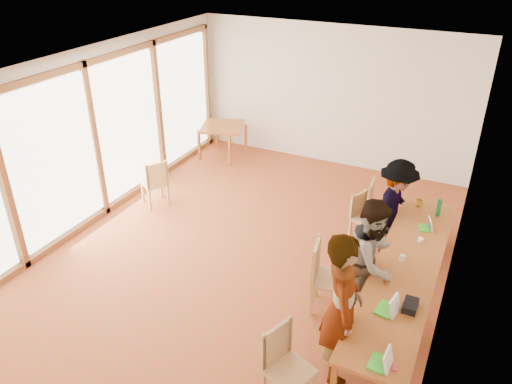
% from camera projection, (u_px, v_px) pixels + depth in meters
% --- Properties ---
extents(ground, '(8.00, 8.00, 0.00)m').
position_uv_depth(ground, '(248.00, 253.00, 8.12)').
color(ground, '#A44427').
rests_on(ground, ground).
extents(wall_back, '(6.00, 0.10, 3.00)m').
position_uv_depth(wall_back, '(332.00, 97.00, 10.59)').
color(wall_back, beige).
rests_on(wall_back, ground).
extents(wall_front, '(6.00, 0.10, 3.00)m').
position_uv_depth(wall_front, '(36.00, 351.00, 4.24)').
color(wall_front, beige).
rests_on(wall_front, ground).
extents(wall_right, '(0.10, 8.00, 3.00)m').
position_uv_depth(wall_right, '(461.00, 214.00, 6.26)').
color(wall_right, beige).
rests_on(wall_right, ground).
extents(window_wall, '(0.10, 8.00, 3.00)m').
position_uv_depth(window_wall, '(94.00, 137.00, 8.56)').
color(window_wall, white).
rests_on(window_wall, ground).
extents(ceiling, '(6.00, 8.00, 0.04)m').
position_uv_depth(ceiling, '(247.00, 67.00, 6.70)').
color(ceiling, white).
rests_on(ceiling, wall_back).
extents(communal_table, '(0.80, 4.00, 0.75)m').
position_uv_depth(communal_table, '(406.00, 270.00, 6.56)').
color(communal_table, '#A85A25').
rests_on(communal_table, ground).
extents(side_table, '(0.90, 0.90, 0.75)m').
position_uv_depth(side_table, '(222.00, 129.00, 11.22)').
color(side_table, '#A85A25').
rests_on(side_table, ground).
extents(chair_near, '(0.58, 0.58, 0.52)m').
position_uv_depth(chair_near, '(283.00, 357.00, 5.37)').
color(chair_near, tan).
rests_on(chair_near, ground).
extents(chair_mid, '(0.56, 0.56, 0.55)m').
position_uv_depth(chair_mid, '(323.00, 269.00, 6.67)').
color(chair_mid, tan).
rests_on(chair_mid, ground).
extents(chair_far, '(0.50, 0.50, 0.44)m').
position_uv_depth(chair_far, '(362.00, 211.00, 8.30)').
color(chair_far, tan).
rests_on(chair_far, ground).
extents(chair_empty, '(0.48, 0.48, 0.51)m').
position_uv_depth(chair_empty, '(376.00, 203.00, 8.36)').
color(chair_empty, tan).
rests_on(chair_empty, ground).
extents(chair_spare, '(0.59, 0.59, 0.49)m').
position_uv_depth(chair_spare, '(156.00, 179.00, 9.23)').
color(chair_spare, tan).
rests_on(chair_spare, ground).
extents(person_near, '(0.66, 0.81, 1.91)m').
position_uv_depth(person_near, '(342.00, 308.00, 5.53)').
color(person_near, gray).
rests_on(person_near, ground).
extents(person_mid, '(0.83, 0.97, 1.77)m').
position_uv_depth(person_mid, '(372.00, 261.00, 6.43)').
color(person_mid, gray).
rests_on(person_mid, ground).
extents(person_far, '(0.75, 1.13, 1.63)m').
position_uv_depth(person_far, '(395.00, 209.00, 7.75)').
color(person_far, gray).
rests_on(person_far, ground).
extents(laptop_near, '(0.23, 0.26, 0.21)m').
position_uv_depth(laptop_near, '(383.00, 361.00, 5.04)').
color(laptop_near, green).
rests_on(laptop_near, communal_table).
extents(laptop_mid, '(0.27, 0.30, 0.23)m').
position_uv_depth(laptop_mid, '(390.00, 308.00, 5.74)').
color(laptop_mid, green).
rests_on(laptop_mid, communal_table).
extents(laptop_far, '(0.23, 0.25, 0.18)m').
position_uv_depth(laptop_far, '(427.00, 226.00, 7.34)').
color(laptop_far, green).
rests_on(laptop_far, communal_table).
extents(yellow_mug, '(0.16, 0.16, 0.10)m').
position_uv_depth(yellow_mug, '(419.00, 203.00, 7.95)').
color(yellow_mug, orange).
rests_on(yellow_mug, communal_table).
extents(green_bottle, '(0.07, 0.07, 0.28)m').
position_uv_depth(green_bottle, '(439.00, 208.00, 7.63)').
color(green_bottle, '#156736').
rests_on(green_bottle, communal_table).
extents(clear_glass, '(0.07, 0.07, 0.09)m').
position_uv_depth(clear_glass, '(402.00, 258.00, 6.63)').
color(clear_glass, silver).
rests_on(clear_glass, communal_table).
extents(condiment_cup, '(0.08, 0.08, 0.06)m').
position_uv_depth(condiment_cup, '(421.00, 240.00, 7.04)').
color(condiment_cup, white).
rests_on(condiment_cup, communal_table).
extents(pink_phone, '(0.05, 0.10, 0.01)m').
position_uv_depth(pink_phone, '(395.00, 367.00, 5.04)').
color(pink_phone, '#D5374C').
rests_on(pink_phone, communal_table).
extents(black_pouch, '(0.16, 0.26, 0.09)m').
position_uv_depth(black_pouch, '(410.00, 306.00, 5.80)').
color(black_pouch, black).
rests_on(black_pouch, communal_table).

